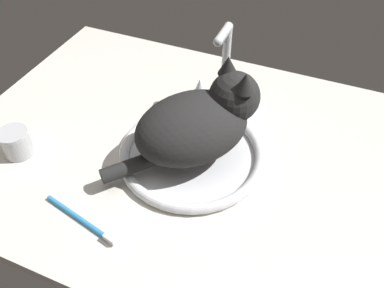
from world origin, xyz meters
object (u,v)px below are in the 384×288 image
Objects in this scene: sink_basin at (192,153)px; faucet at (224,75)px; metal_jar at (16,143)px; cat at (201,121)px; toothbrush at (82,220)px.

sink_basin is 1.46× the size of faucet.
metal_jar reaches higher than sink_basin.
metal_jar is at bearing -157.61° from cat.
metal_jar is (-36.82, -34.68, -5.53)cm from faucet.
faucet is 47.52cm from toothbrush.
cat is 1.76× the size of toothbrush.
faucet reaches higher than cat.
metal_jar is at bearing -136.72° from faucet.
faucet is at bearing 90.00° from sink_basin.
cat is (1.44, 1.69, 8.81)cm from sink_basin.
faucet reaches higher than sink_basin.
sink_basin is 1.02× the size of cat.
cat is at bearing -85.64° from faucet.
toothbrush is (-13.06, -44.96, -8.15)cm from faucet.
faucet is 3.41× the size of metal_jar.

